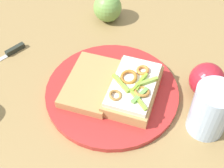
{
  "coord_description": "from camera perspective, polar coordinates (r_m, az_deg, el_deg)",
  "views": [
    {
      "loc": [
        -0.42,
        -0.11,
        0.54
      ],
      "look_at": [
        0.0,
        0.0,
        0.03
      ],
      "focal_mm": 50.92,
      "sensor_mm": 36.0,
      "label": 1
    }
  ],
  "objects": [
    {
      "name": "knife",
      "position": [
        0.81,
        -18.02,
        5.3
      ],
      "size": [
        0.11,
        0.07,
        0.01
      ],
      "rotation": [
        0.0,
        0.0,
        2.6
      ],
      "color": "silver",
      "rests_on": "ground_plane"
    },
    {
      "name": "drinking_glass",
      "position": [
        0.62,
        17.29,
        -4.49
      ],
      "size": [
        0.07,
        0.07,
        0.11
      ],
      "primitive_type": "cylinder",
      "color": "silver",
      "rests_on": "ground_plane"
    },
    {
      "name": "plate",
      "position": [
        0.69,
        0.0,
        -1.43
      ],
      "size": [
        0.29,
        0.29,
        0.01
      ],
      "primitive_type": "cylinder",
      "color": "#B72B28",
      "rests_on": "ground_plane"
    },
    {
      "name": "apple_0",
      "position": [
        0.7,
        16.65,
        0.67
      ],
      "size": [
        0.1,
        0.1,
        0.07
      ],
      "primitive_type": "sphere",
      "rotation": [
        0.0,
        0.0,
        5.32
      ],
      "color": "#B01E2B",
      "rests_on": "ground_plane"
    },
    {
      "name": "apple_1",
      "position": [
        0.85,
        -0.81,
        13.56
      ],
      "size": [
        0.08,
        0.08,
        0.07
      ],
      "primitive_type": "sphere",
      "rotation": [
        0.0,
        0.0,
        4.8
      ],
      "color": "#6D9C46",
      "rests_on": "ground_plane"
    },
    {
      "name": "sandwich",
      "position": [
        0.66,
        3.79,
        -1.0
      ],
      "size": [
        0.16,
        0.1,
        0.05
      ],
      "rotation": [
        0.0,
        0.0,
        3.08
      ],
      "color": "tan",
      "rests_on": "plate"
    },
    {
      "name": "ground_plane",
      "position": [
        0.69,
        0.0,
        -1.77
      ],
      "size": [
        2.0,
        2.0,
        0.0
      ],
      "primitive_type": "plane",
      "color": "olive",
      "rests_on": "ground"
    },
    {
      "name": "bread_slice_side",
      "position": [
        0.68,
        -3.63,
        0.33
      ],
      "size": [
        0.16,
        0.11,
        0.02
      ],
      "primitive_type": "cube",
      "rotation": [
        0.0,
        0.0,
        3.1
      ],
      "color": "tan",
      "rests_on": "plate"
    }
  ]
}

